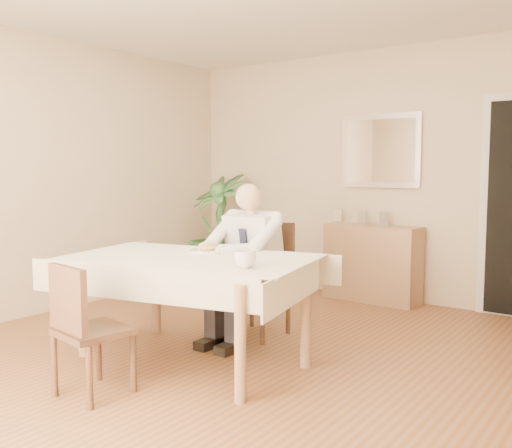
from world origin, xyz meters
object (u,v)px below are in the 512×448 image
Objects in this scene: chair_far at (263,271)px; coffee_mug at (245,259)px; dining_table at (190,268)px; sideboard at (372,263)px; seated_man at (241,255)px; chair_near at (83,324)px; potted_palm at (219,230)px.

chair_far is 1.22m from coffee_mug.
chair_far is at bearing 77.82° from dining_table.
sideboard is at bearing 72.10° from dining_table.
sideboard is at bearing 74.86° from chair_far.
dining_table is at bearing -90.00° from seated_man.
seated_man reaches higher than chair_far.
chair_far is 6.81× the size of coffee_mug.
sideboard is (0.33, 3.35, -0.06)m from chair_near.
chair_far reaches higher than chair_near.
potted_palm is at bearing 133.43° from chair_far.
seated_man is at bearing 95.91° from chair_near.
chair_far reaches higher than sideboard.
dining_table is 1.96× the size of sideboard.
sideboard is at bearing 97.33° from coffee_mug.
coffee_mug is (0.59, -0.74, 0.12)m from seated_man.
chair_near is (-0.08, -0.85, -0.22)m from dining_table.
chair_far is at bearing 90.00° from seated_man.
potted_palm reaches higher than chair_near.
seated_man is at bearing -96.33° from chair_far.
coffee_mug is 3.13m from potted_palm.
chair_near is 3.35m from potted_palm.
potted_palm is at bearing -166.49° from sideboard.
chair_near is 1.03m from coffee_mug.
chair_far is at bearing -96.01° from sideboard.
potted_palm reaches higher than coffee_mug.
potted_palm reaches higher than dining_table.
chair_near is 0.82× the size of sideboard.
chair_far is 0.71× the size of potted_palm.
coffee_mug reaches higher than chair_near.
potted_palm reaches higher than seated_man.
seated_man reaches higher than coffee_mug.
potted_palm is (-1.52, 1.57, -0.04)m from seated_man.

